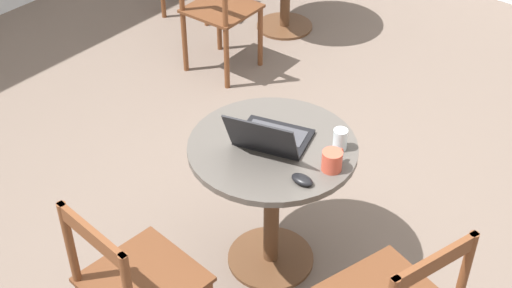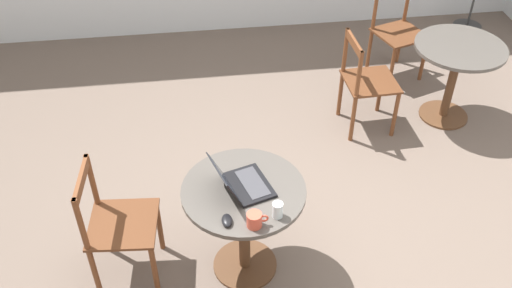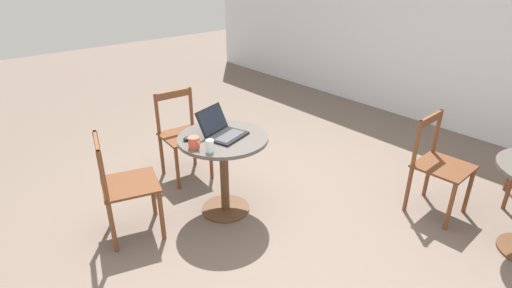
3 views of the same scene
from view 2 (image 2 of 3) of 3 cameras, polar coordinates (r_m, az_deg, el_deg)
The scene contains 10 objects.
ground_plane at distance 4.05m, azimuth 2.47°, elevation -10.43°, with size 16.00×16.00×0.00m, color #66564C.
cafe_table_near at distance 3.54m, azimuth -1.22°, elevation -6.55°, with size 0.76×0.76×0.72m.
cafe_table_mid at distance 5.14m, azimuth 19.41°, elevation 7.58°, with size 0.76×0.76×0.72m.
chair_near_left at distance 3.69m, azimuth -13.77°, elevation -7.89°, with size 0.45×0.45×0.87m.
chair_mid_left at distance 4.89m, azimuth 10.91°, elevation 6.03°, with size 0.44×0.44×0.87m.
chair_mid_back at distance 5.69m, azimuth 13.92°, elevation 10.76°, with size 0.53×0.53×0.87m.
laptop at distance 3.39m, azimuth -1.45°, elevation -3.91°, with size 0.40×0.39×0.22m.
mouse at distance 3.22m, azimuth -2.92°, elevation -7.64°, with size 0.06×0.10×0.03m.
mug at distance 3.18m, azimuth -0.13°, elevation -7.60°, with size 0.12×0.09×0.09m.
drinking_glass at distance 3.23m, azimuth 2.17°, elevation -6.60°, with size 0.06×0.06×0.10m.
Camera 2 is at (-0.51, -2.54, 3.12)m, focal length 40.00 mm.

